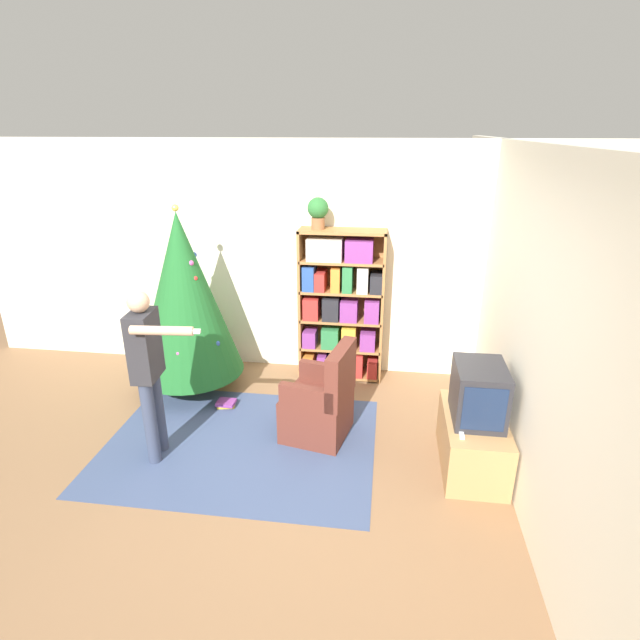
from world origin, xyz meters
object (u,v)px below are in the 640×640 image
christmas_tree (184,296)px  potted_plant (318,211)px  armchair (321,405)px  television (479,393)px  bookshelf (341,307)px  standing_person (148,363)px

christmas_tree → potted_plant: size_ratio=6.10×
armchair → television: bearing=89.9°
bookshelf → potted_plant: bearing=177.6°
television → armchair: 1.40m
bookshelf → armchair: (-0.06, -1.23, -0.52)m
armchair → standing_person: standing_person is taller
television → standing_person: bearing=-175.4°
bookshelf → standing_person: (-1.43, -1.72, 0.05)m
armchair → standing_person: 1.56m
television → potted_plant: potted_plant is taller
christmas_tree → standing_person: size_ratio=1.32×
christmas_tree → potted_plant: bearing=21.9°
bookshelf → armchair: size_ratio=1.85×
bookshelf → potted_plant: (-0.26, 0.01, 1.05)m
potted_plant → armchair: bearing=-80.9°
armchair → standing_person: size_ratio=0.61×
christmas_tree → potted_plant: potted_plant is taller
bookshelf → christmas_tree: bearing=-161.8°
bookshelf → armchair: 1.34m
bookshelf → potted_plant: 1.08m
potted_plant → standing_person: bearing=-124.0°
potted_plant → christmas_tree: bearing=-158.1°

